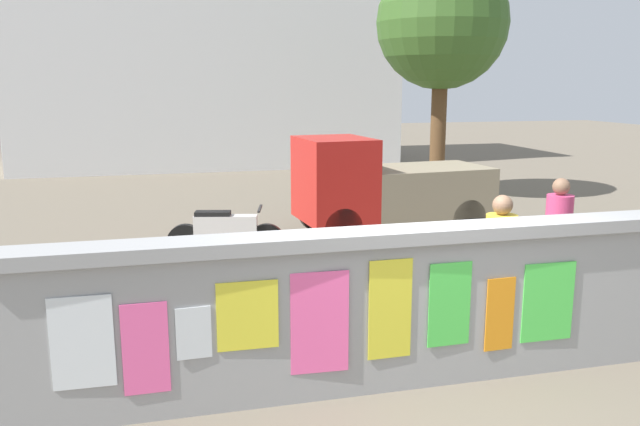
% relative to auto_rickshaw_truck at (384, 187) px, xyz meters
% --- Properties ---
extents(ground, '(60.00, 60.00, 0.00)m').
position_rel_auto_rickshaw_truck_xyz_m(ground, '(-1.71, 2.17, -0.90)').
color(ground, '#6B6051').
extents(poster_wall, '(7.56, 0.42, 1.52)m').
position_rel_auto_rickshaw_truck_xyz_m(poster_wall, '(-1.71, -5.83, -0.12)').
color(poster_wall, '#999999').
rests_on(poster_wall, ground).
extents(auto_rickshaw_truck, '(3.72, 1.82, 1.85)m').
position_rel_auto_rickshaw_truck_xyz_m(auto_rickshaw_truck, '(0.00, 0.00, 0.00)').
color(auto_rickshaw_truck, black).
rests_on(auto_rickshaw_truck, ground).
extents(motorcycle, '(1.88, 0.68, 0.87)m').
position_rel_auto_rickshaw_truck_xyz_m(motorcycle, '(-3.11, -1.10, -0.44)').
color(motorcycle, black).
rests_on(motorcycle, ground).
extents(bicycle_near, '(1.66, 0.59, 0.95)m').
position_rel_auto_rickshaw_truck_xyz_m(bicycle_near, '(-1.56, -3.89, -0.54)').
color(bicycle_near, black).
rests_on(bicycle_near, ground).
extents(person_walking, '(0.37, 0.37, 1.62)m').
position_rel_auto_rickshaw_truck_xyz_m(person_walking, '(0.92, -4.06, 0.09)').
color(person_walking, '#3F994C').
rests_on(person_walking, ground).
extents(person_bystander, '(0.46, 0.46, 1.62)m').
position_rel_auto_rickshaw_truck_xyz_m(person_bystander, '(-0.46, -5.00, 0.09)').
color(person_bystander, '#3F994C').
rests_on(person_bystander, ground).
extents(tree_roadside, '(3.14, 3.14, 5.79)m').
position_rel_auto_rickshaw_truck_xyz_m(tree_roadside, '(2.66, 3.49, 3.28)').
color(tree_roadside, brown).
rests_on(tree_roadside, ground).
extents(building_background, '(12.88, 5.64, 9.06)m').
position_rel_auto_rickshaw_truck_xyz_m(building_background, '(-2.28, 12.09, 3.65)').
color(building_background, silver).
rests_on(building_background, ground).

